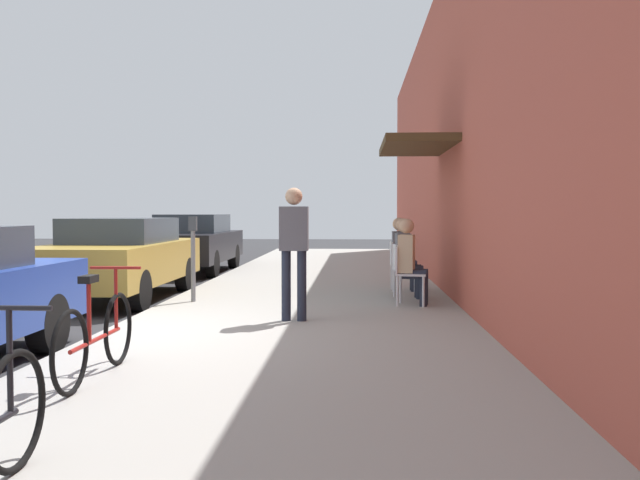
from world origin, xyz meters
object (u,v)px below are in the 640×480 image
at_px(parked_car_1, 119,257).
at_px(seated_patron_2, 402,251).
at_px(seated_patron_0, 410,259).
at_px(cafe_chair_1, 403,267).
at_px(parked_car_2, 193,242).
at_px(cafe_chair_2, 399,262).
at_px(pedestrian_standing, 294,243).
at_px(parking_meter, 193,252).
at_px(bicycle_1, 97,336).
at_px(seated_patron_1, 406,255).
at_px(cafe_chair_0, 406,271).

distance_m(parked_car_1, seated_patron_2, 4.91).
relative_size(seated_patron_0, cafe_chair_1, 1.48).
relative_size(parked_car_2, cafe_chair_2, 5.06).
bearing_deg(pedestrian_standing, cafe_chair_2, 65.61).
relative_size(parking_meter, bicycle_1, 0.77).
bearing_deg(cafe_chair_2, seated_patron_1, -86.71).
relative_size(parking_meter, cafe_chair_1, 1.52).
bearing_deg(seated_patron_1, parked_car_2, 129.98).
distance_m(bicycle_1, cafe_chair_1, 6.18).
height_order(bicycle_1, seated_patron_1, seated_patron_1).
distance_m(seated_patron_2, pedestrian_standing, 3.77).
height_order(seated_patron_2, pedestrian_standing, pedestrian_standing).
bearing_deg(parking_meter, seated_patron_2, 25.60).
relative_size(bicycle_1, seated_patron_2, 1.33).
distance_m(parking_meter, bicycle_1, 4.94).
bearing_deg(cafe_chair_1, seated_patron_1, 3.69).
distance_m(bicycle_1, seated_patron_0, 5.53).
height_order(parked_car_1, seated_patron_2, seated_patron_2).
xyz_separation_m(seated_patron_0, seated_patron_2, (-0.00, 1.85, 0.00)).
bearing_deg(cafe_chair_0, parked_car_1, 164.71).
xyz_separation_m(parked_car_1, parking_meter, (1.55, -1.08, 0.15)).
xyz_separation_m(cafe_chair_1, seated_patron_2, (0.06, 1.05, 0.19)).
bearing_deg(bicycle_1, parked_car_1, 107.73).
height_order(parked_car_1, cafe_chair_2, parked_car_1).
bearing_deg(bicycle_1, pedestrian_standing, 66.22).
bearing_deg(cafe_chair_1, cafe_chair_0, -89.91).
relative_size(parked_car_2, seated_patron_0, 3.41).
height_order(cafe_chair_1, seated_patron_2, seated_patron_2).
xyz_separation_m(seated_patron_1, seated_patron_2, (-0.00, 1.05, 0.00)).
xyz_separation_m(seated_patron_1, cafe_chair_2, (-0.06, 1.05, -0.19)).
relative_size(parked_car_1, seated_patron_2, 3.41).
xyz_separation_m(parked_car_1, pedestrian_standing, (3.28, -2.88, 0.38)).
relative_size(parked_car_1, pedestrian_standing, 2.59).
bearing_deg(cafe_chair_2, parked_car_1, -173.89).
relative_size(bicycle_1, cafe_chair_0, 1.97).
height_order(parked_car_2, cafe_chair_2, parked_car_2).
relative_size(seated_patron_1, seated_patron_2, 1.00).
height_order(seated_patron_0, cafe_chair_2, seated_patron_0).
bearing_deg(cafe_chair_0, parking_meter, 175.83).
xyz_separation_m(parking_meter, pedestrian_standing, (1.73, -1.80, 0.23)).
bearing_deg(seated_patron_1, cafe_chair_1, -176.31).
bearing_deg(pedestrian_standing, seated_patron_0, 44.08).
bearing_deg(seated_patron_0, seated_patron_2, 90.01).
relative_size(bicycle_1, pedestrian_standing, 1.01).
bearing_deg(seated_patron_1, pedestrian_standing, -124.24).
height_order(parked_car_2, seated_patron_1, parked_car_2).
bearing_deg(cafe_chair_0, bicycle_1, -121.94).
xyz_separation_m(seated_patron_0, cafe_chair_1, (-0.06, 0.80, -0.19)).
xyz_separation_m(bicycle_1, cafe_chair_0, (2.91, 4.67, 0.14)).
distance_m(parked_car_1, seated_patron_1, 4.91).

